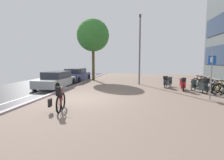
# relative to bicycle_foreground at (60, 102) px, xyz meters

# --- Properties ---
(ground) EXTENTS (21.00, 40.00, 0.13)m
(ground) POSITION_rel_bicycle_foreground_xyz_m (1.65, 2.51, -0.43)
(ground) COLOR #252326
(bicycle_foreground) EXTENTS (0.60, 1.41, 1.13)m
(bicycle_foreground) POSITION_rel_bicycle_foreground_xyz_m (0.00, 0.00, 0.00)
(bicycle_foreground) COLOR black
(bicycle_foreground) RESTS_ON ground
(bicycle_rack_01) EXTENTS (1.28, 0.49, 0.95)m
(bicycle_rack_01) POSITION_rel_bicycle_foreground_xyz_m (8.57, 5.34, -0.07)
(bicycle_rack_01) COLOR black
(bicycle_rack_01) RESTS_ON ground
(bicycle_rack_02) EXTENTS (1.30, 0.48, 0.96)m
(bicycle_rack_02) POSITION_rel_bicycle_foreground_xyz_m (8.43, 5.96, -0.07)
(bicycle_rack_02) COLOR black
(bicycle_rack_02) RESTS_ON ground
(bicycle_rack_03) EXTENTS (1.27, 0.48, 0.92)m
(bicycle_rack_03) POSITION_rel_bicycle_foreground_xyz_m (8.50, 6.58, -0.08)
(bicycle_rack_03) COLOR black
(bicycle_rack_03) RESTS_ON ground
(bicycle_rack_04) EXTENTS (1.30, 0.48, 0.96)m
(bicycle_rack_04) POSITION_rel_bicycle_foreground_xyz_m (8.45, 7.19, -0.07)
(bicycle_rack_04) COLOR black
(bicycle_rack_04) RESTS_ON ground
(bicycle_rack_05) EXTENTS (1.34, 0.48, 0.98)m
(bicycle_rack_05) POSITION_rel_bicycle_foreground_xyz_m (8.58, 7.81, -0.06)
(bicycle_rack_05) COLOR black
(bicycle_rack_05) RESTS_ON ground
(bicycle_rack_06) EXTENTS (1.31, 0.48, 0.93)m
(bicycle_rack_06) POSITION_rel_bicycle_foreground_xyz_m (8.51, 8.43, -0.07)
(bicycle_rack_06) COLOR black
(bicycle_rack_06) RESTS_ON ground
(bicycle_rack_07) EXTENTS (1.33, 0.48, 0.97)m
(bicycle_rack_07) POSITION_rel_bicycle_foreground_xyz_m (8.45, 9.04, -0.06)
(bicycle_rack_07) COLOR black
(bicycle_rack_07) RESTS_ON ground
(scooter_near) EXTENTS (0.97, 1.62, 0.98)m
(scooter_near) POSITION_rel_bicycle_foreground_xyz_m (5.58, 7.71, 0.04)
(scooter_near) COLOR black
(scooter_near) RESTS_ON ground
(scooter_mid) EXTENTS (0.58, 1.77, 1.00)m
(scooter_mid) POSITION_rel_bicycle_foreground_xyz_m (6.49, 6.36, 0.04)
(scooter_mid) COLOR black
(scooter_mid) RESTS_ON ground
(scooter_far) EXTENTS (0.84, 1.71, 1.05)m
(scooter_far) POSITION_rel_bicycle_foreground_xyz_m (7.47, 5.55, 0.07)
(scooter_far) COLOR black
(scooter_far) RESTS_ON ground
(parked_car_near) EXTENTS (1.88, 4.26, 1.29)m
(parked_car_near) POSITION_rel_bicycle_foreground_xyz_m (-3.21, 6.31, 0.22)
(parked_car_near) COLOR #A0A9AB
(parked_car_near) RESTS_ON ground
(parked_car_far) EXTENTS (1.87, 4.48, 1.33)m
(parked_car_far) POSITION_rel_bicycle_foreground_xyz_m (-3.15, 10.81, 0.24)
(parked_car_far) COLOR navy
(parked_car_far) RESTS_ON ground
(parking_sign) EXTENTS (0.40, 0.07, 2.42)m
(parking_sign) POSITION_rel_bicycle_foreground_xyz_m (7.27, 3.38, 1.10)
(parking_sign) COLOR gray
(parking_sign) RESTS_ON ground
(lamp_post) EXTENTS (0.20, 0.52, 6.14)m
(lamp_post) POSITION_rel_bicycle_foreground_xyz_m (3.36, 9.31, 2.99)
(lamp_post) COLOR slate
(lamp_post) RESTS_ON ground
(street_tree) EXTENTS (3.46, 3.46, 6.58)m
(street_tree) POSITION_rel_bicycle_foreground_xyz_m (-1.64, 12.08, 4.42)
(street_tree) COLOR brown
(street_tree) RESTS_ON ground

